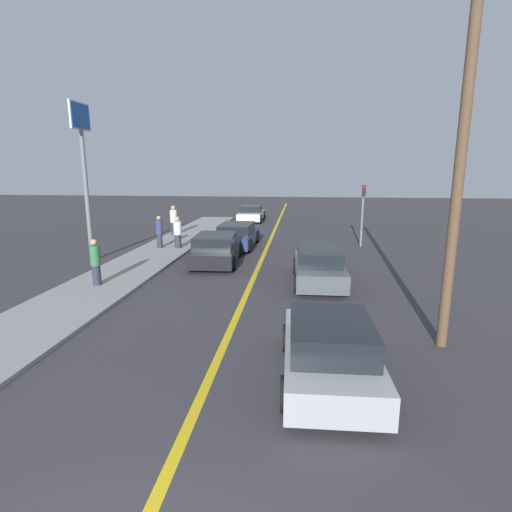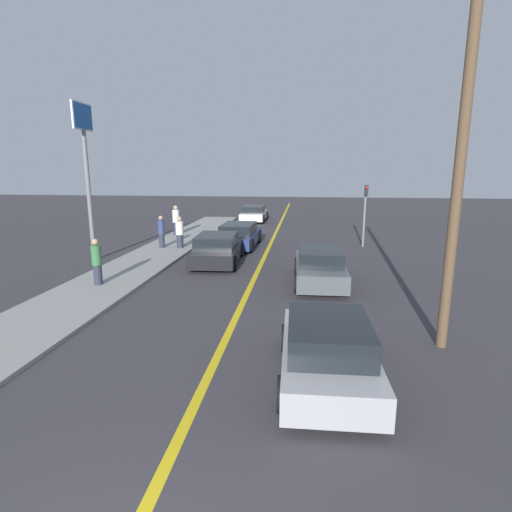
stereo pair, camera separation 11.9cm
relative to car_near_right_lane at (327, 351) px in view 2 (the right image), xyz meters
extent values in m
cube|color=gold|center=(-2.41, 12.88, -0.63)|extent=(0.20, 60.00, 0.01)
cube|color=gray|center=(-7.74, 10.75, -0.58)|extent=(2.83, 31.73, 0.11)
cube|color=#9E9EA3|center=(0.00, 0.06, -0.16)|extent=(1.87, 3.88, 0.60)
cube|color=black|center=(0.00, -0.14, 0.42)|extent=(1.61, 2.15, 0.55)
cylinder|color=black|center=(-0.87, 1.22, -0.31)|extent=(0.24, 0.65, 0.64)
cylinder|color=black|center=(0.81, 1.27, -0.31)|extent=(0.24, 0.65, 0.64)
cylinder|color=black|center=(-0.81, -1.16, -0.31)|extent=(0.24, 0.65, 0.64)
cylinder|color=black|center=(0.87, -1.11, -0.31)|extent=(0.24, 0.65, 0.64)
cube|color=#4C5156|center=(0.09, 7.14, -0.14)|extent=(1.84, 4.30, 0.63)
cube|color=black|center=(0.09, 6.92, 0.44)|extent=(1.58, 2.38, 0.53)
cylinder|color=black|center=(-0.77, 8.43, -0.31)|extent=(0.24, 0.65, 0.65)
cylinder|color=black|center=(0.87, 8.47, -0.31)|extent=(0.24, 0.65, 0.65)
cylinder|color=black|center=(-0.70, 5.80, -0.31)|extent=(0.24, 0.65, 0.65)
cylinder|color=black|center=(0.94, 5.84, -0.31)|extent=(0.24, 0.65, 0.65)
cube|color=black|center=(-4.38, 9.90, -0.16)|extent=(2.13, 4.46, 0.61)
cube|color=black|center=(-4.38, 9.68, 0.42)|extent=(1.79, 2.49, 0.55)
cylinder|color=black|center=(-5.36, 11.20, -0.32)|extent=(0.25, 0.63, 0.61)
cylinder|color=black|center=(-3.56, 11.30, -0.32)|extent=(0.25, 0.63, 0.61)
cylinder|color=black|center=(-5.21, 8.50, -0.32)|extent=(0.25, 0.63, 0.61)
cylinder|color=black|center=(-3.41, 8.60, -0.32)|extent=(0.25, 0.63, 0.61)
cube|color=navy|center=(-4.05, 13.85, -0.15)|extent=(1.98, 4.64, 0.57)
cube|color=black|center=(-4.05, 13.62, 0.40)|extent=(1.71, 2.57, 0.53)
cylinder|color=black|center=(-4.91, 15.30, -0.28)|extent=(0.24, 0.71, 0.71)
cylinder|color=black|center=(-3.13, 15.25, -0.28)|extent=(0.24, 0.71, 0.71)
cylinder|color=black|center=(-4.97, 12.44, -0.28)|extent=(0.24, 0.71, 0.71)
cylinder|color=black|center=(-3.20, 12.40, -0.28)|extent=(0.24, 0.71, 0.71)
cube|color=silver|center=(-4.64, 25.06, -0.16)|extent=(1.85, 4.40, 0.57)
cube|color=black|center=(-4.64, 24.84, 0.38)|extent=(1.62, 2.42, 0.51)
cylinder|color=black|center=(-5.51, 26.42, -0.29)|extent=(0.22, 0.69, 0.68)
cylinder|color=black|center=(-3.77, 26.43, -0.29)|extent=(0.22, 0.69, 0.68)
cylinder|color=black|center=(-5.51, 23.70, -0.29)|extent=(0.22, 0.69, 0.68)
cylinder|color=black|center=(-3.77, 23.70, -0.29)|extent=(0.22, 0.69, 0.68)
cylinder|color=#282D3D|center=(-7.82, 5.58, -0.16)|extent=(0.29, 0.29, 0.72)
cylinder|color=#336B3D|center=(-7.82, 5.58, 0.56)|extent=(0.35, 0.35, 0.72)
sphere|color=tan|center=(-7.82, 5.58, 1.03)|extent=(0.22, 0.22, 0.22)
cylinder|color=#282D3D|center=(-7.98, 12.56, -0.15)|extent=(0.29, 0.29, 0.73)
cylinder|color=navy|center=(-7.98, 12.56, 0.58)|extent=(0.34, 0.34, 0.73)
sphere|color=tan|center=(-7.98, 12.56, 1.05)|extent=(0.22, 0.22, 0.22)
cylinder|color=#282D3D|center=(-7.02, 12.65, -0.17)|extent=(0.35, 0.35, 0.69)
cylinder|color=silver|center=(-7.02, 12.65, 0.52)|extent=(0.41, 0.41, 0.69)
sphere|color=tan|center=(-7.02, 12.65, 1.00)|extent=(0.27, 0.27, 0.27)
cylinder|color=#282D3D|center=(-8.56, 16.78, -0.13)|extent=(0.36, 0.36, 0.78)
cylinder|color=silver|center=(-8.56, 16.78, 0.66)|extent=(0.43, 0.43, 0.78)
sphere|color=tan|center=(-8.56, 16.78, 1.19)|extent=(0.28, 0.28, 0.28)
cylinder|color=slate|center=(2.71, 14.68, 1.04)|extent=(0.12, 0.12, 3.34)
cube|color=black|center=(2.71, 14.50, 2.44)|extent=(0.18, 0.18, 0.55)
sphere|color=red|center=(2.71, 14.41, 2.60)|extent=(0.14, 0.14, 0.14)
cylinder|color=slate|center=(-10.27, 9.76, 2.32)|extent=(0.20, 0.20, 5.91)
cube|color=silver|center=(-10.27, 9.76, 5.80)|extent=(0.08, 1.55, 1.16)
cube|color=#19519E|center=(-10.27, 9.76, 5.80)|extent=(0.12, 1.43, 1.04)
cylinder|color=brown|center=(2.82, 1.94, 3.30)|extent=(0.24, 0.24, 7.85)
camera|label=1|loc=(-0.64, -7.47, 3.53)|focal=28.00mm
camera|label=2|loc=(-0.52, -7.46, 3.53)|focal=28.00mm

